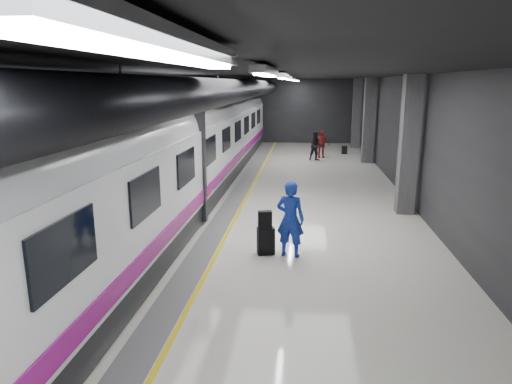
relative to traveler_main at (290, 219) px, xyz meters
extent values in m
plane|color=silver|center=(-0.90, 2.36, -0.96)|extent=(40.00, 40.00, 0.00)
cube|color=black|center=(-0.90, 2.36, 3.54)|extent=(10.00, 40.00, 0.02)
cube|color=#28282B|center=(-0.90, 22.36, 1.29)|extent=(10.00, 0.02, 4.50)
cube|color=#28282B|center=(-5.90, 2.36, 1.29)|extent=(0.02, 40.00, 4.50)
cube|color=#28282B|center=(4.10, 2.36, 1.29)|extent=(0.02, 40.00, 4.50)
cube|color=slate|center=(-2.25, 2.36, -0.96)|extent=(0.65, 39.80, 0.01)
cube|color=yellow|center=(-1.85, 2.36, -0.96)|extent=(0.10, 39.80, 0.01)
cylinder|color=black|center=(-2.20, 2.36, 2.99)|extent=(0.80, 38.00, 0.80)
cube|color=silver|center=(-0.30, -8.64, 3.44)|extent=(0.22, 2.60, 0.10)
cube|color=silver|center=(-0.30, -3.64, 3.44)|extent=(0.22, 2.60, 0.10)
cube|color=silver|center=(-0.30, 1.36, 3.44)|extent=(0.22, 2.60, 0.10)
cube|color=silver|center=(-0.30, 6.36, 3.44)|extent=(0.22, 2.60, 0.10)
cube|color=silver|center=(-0.30, 11.36, 3.44)|extent=(0.22, 2.60, 0.10)
cube|color=silver|center=(-0.30, 16.36, 3.44)|extent=(0.22, 2.60, 0.10)
cube|color=silver|center=(-0.30, 20.36, 3.44)|extent=(0.22, 2.60, 0.10)
cube|color=#515154|center=(3.65, 4.36, 1.29)|extent=(0.55, 0.55, 4.50)
cube|color=#515154|center=(3.65, 14.36, 1.29)|extent=(0.55, 0.55, 4.50)
cube|color=#515154|center=(3.65, 20.36, 1.29)|extent=(0.55, 0.55, 4.50)
cube|color=black|center=(-4.15, 2.36, -0.61)|extent=(2.80, 38.00, 0.60)
cube|color=white|center=(-4.15, 2.36, 0.79)|extent=(2.90, 38.00, 2.20)
cylinder|color=white|center=(-4.15, 2.36, 1.74)|extent=(2.80, 38.00, 2.80)
cube|color=#890C75|center=(-2.68, 2.36, -0.01)|extent=(0.04, 38.00, 0.35)
cube|color=black|center=(-4.15, 2.36, 1.04)|extent=(3.05, 0.25, 3.80)
cube|color=black|center=(-2.68, -5.64, 1.19)|extent=(0.05, 1.60, 0.85)
cube|color=black|center=(-2.68, -2.64, 1.19)|extent=(0.05, 1.60, 0.85)
cube|color=black|center=(-2.68, 0.36, 1.19)|extent=(0.05, 1.60, 0.85)
cube|color=black|center=(-2.68, 3.36, 1.19)|extent=(0.05, 1.60, 0.85)
cube|color=black|center=(-2.68, 6.36, 1.19)|extent=(0.05, 1.60, 0.85)
cube|color=black|center=(-2.68, 9.36, 1.19)|extent=(0.05, 1.60, 0.85)
cube|color=black|center=(-2.68, 12.36, 1.19)|extent=(0.05, 1.60, 0.85)
cube|color=black|center=(-2.68, 15.36, 1.19)|extent=(0.05, 1.60, 0.85)
cube|color=black|center=(-2.68, 18.36, 1.19)|extent=(0.05, 1.60, 0.85)
imported|color=blue|center=(0.00, 0.00, 0.00)|extent=(0.79, 0.60, 1.93)
cube|color=black|center=(-0.61, 0.07, -0.62)|extent=(0.48, 0.38, 0.69)
cube|color=black|center=(-0.63, 0.03, -0.05)|extent=(0.37, 0.25, 0.45)
imported|color=black|center=(0.92, 14.62, -0.14)|extent=(0.95, 0.83, 1.65)
imported|color=maroon|center=(1.23, 15.66, -0.17)|extent=(0.95, 0.46, 1.58)
cube|color=black|center=(2.70, 17.25, -0.72)|extent=(0.33, 0.22, 0.48)
camera|label=1|loc=(0.32, -10.78, 3.26)|focal=32.00mm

